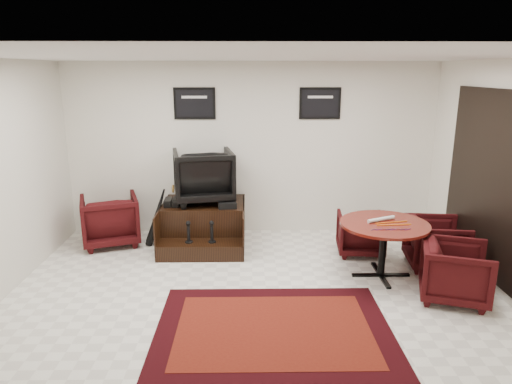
# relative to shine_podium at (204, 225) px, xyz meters

# --- Properties ---
(ground) EXTENTS (6.00, 6.00, 0.00)m
(ground) POSITION_rel_shine_podium_xyz_m (0.75, -1.91, -0.30)
(ground) COLOR white
(ground) RESTS_ON ground
(room_shell) EXTENTS (6.02, 5.02, 2.81)m
(room_shell) POSITION_rel_shine_podium_xyz_m (1.16, -1.79, 1.48)
(room_shell) COLOR silver
(room_shell) RESTS_ON ground
(area_rug) EXTENTS (2.49, 1.87, 0.01)m
(area_rug) POSITION_rel_shine_podium_xyz_m (0.96, -2.53, -0.30)
(area_rug) COLOR black
(area_rug) RESTS_ON ground
(shine_podium) EXTENTS (1.27, 1.31, 0.66)m
(shine_podium) POSITION_rel_shine_podium_xyz_m (0.00, 0.00, 0.00)
(shine_podium) COLOR black
(shine_podium) RESTS_ON ground
(shine_chair) EXTENTS (1.03, 0.99, 0.91)m
(shine_chair) POSITION_rel_shine_podium_xyz_m (0.00, 0.14, 0.81)
(shine_chair) COLOR black
(shine_chair) RESTS_ON shine_podium
(shoes_pair) EXTENTS (0.24, 0.29, 0.11)m
(shoes_pair) POSITION_rel_shine_podium_xyz_m (-0.47, -0.09, 0.41)
(shoes_pair) COLOR black
(shoes_pair) RESTS_ON shine_podium
(polish_kit) EXTENTS (0.29, 0.22, 0.09)m
(polish_kit) POSITION_rel_shine_podium_xyz_m (0.38, -0.24, 0.40)
(polish_kit) COLOR black
(polish_kit) RESTS_ON shine_podium
(umbrella_black) EXTENTS (0.32, 0.12, 0.85)m
(umbrella_black) POSITION_rel_shine_podium_xyz_m (-0.74, -0.10, 0.12)
(umbrella_black) COLOR black
(umbrella_black) RESTS_ON ground
(umbrella_hooked) EXTENTS (0.34, 0.13, 0.91)m
(umbrella_hooked) POSITION_rel_shine_podium_xyz_m (-0.75, 0.06, 0.15)
(umbrella_hooked) COLOR black
(umbrella_hooked) RESTS_ON ground
(armchair_side) EXTENTS (1.04, 1.01, 0.86)m
(armchair_side) POSITION_rel_shine_podium_xyz_m (-1.47, 0.02, 0.13)
(armchair_side) COLOR black
(armchair_side) RESTS_ON ground
(meeting_table) EXTENTS (1.15, 1.15, 0.75)m
(meeting_table) POSITION_rel_shine_podium_xyz_m (2.47, -1.24, 0.36)
(meeting_table) COLOR #4F100B
(meeting_table) RESTS_ON ground
(table_chair_back) EXTENTS (0.72, 0.68, 0.68)m
(table_chair_back) POSITION_rel_shine_podium_xyz_m (2.37, -0.44, 0.04)
(table_chair_back) COLOR black
(table_chair_back) RESTS_ON ground
(table_chair_window) EXTENTS (0.77, 0.81, 0.76)m
(table_chair_window) POSITION_rel_shine_podium_xyz_m (3.30, -0.94, 0.08)
(table_chair_window) COLOR black
(table_chair_window) RESTS_ON ground
(table_chair_corner) EXTENTS (0.90, 0.93, 0.77)m
(table_chair_corner) POSITION_rel_shine_podium_xyz_m (3.15, -1.88, 0.08)
(table_chair_corner) COLOR black
(table_chair_corner) RESTS_ON ground
(paper_roll) EXTENTS (0.40, 0.22, 0.05)m
(paper_roll) POSITION_rel_shine_podium_xyz_m (2.44, -1.16, 0.47)
(paper_roll) COLOR silver
(paper_roll) RESTS_ON meeting_table
(table_clutter) EXTENTS (0.57, 0.35, 0.01)m
(table_clutter) POSITION_rel_shine_podium_xyz_m (2.53, -1.34, 0.45)
(table_clutter) COLOR orange
(table_clutter) RESTS_ON meeting_table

